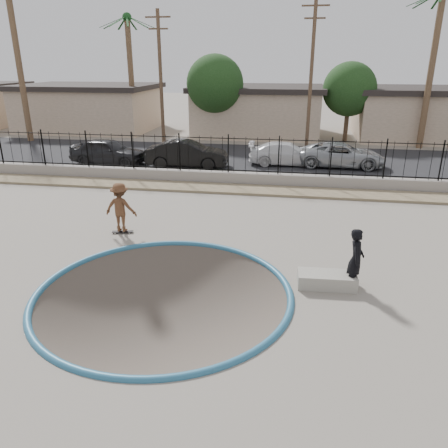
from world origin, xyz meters
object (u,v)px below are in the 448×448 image
at_px(concrete_ledge, 327,280).
at_px(car_a, 108,151).
at_px(skateboard, 123,232).
at_px(car_c, 287,154).
at_px(skater, 121,210).
at_px(videographer, 356,259).
at_px(car_d, 342,155).
at_px(car_b, 187,154).

height_order(concrete_ledge, car_a, car_a).
xyz_separation_m(skateboard, car_a, (-4.99, 10.40, 0.75)).
distance_m(concrete_ledge, car_c, 14.96).
bearing_deg(skateboard, skater, -103.04).
relative_size(videographer, concrete_ledge, 1.09).
xyz_separation_m(skateboard, car_c, (5.54, 12.00, 0.63)).
relative_size(car_a, car_d, 0.91).
xyz_separation_m(skateboard, concrete_ledge, (7.13, -2.87, 0.15)).
bearing_deg(car_c, car_b, 102.28).
bearing_deg(concrete_ledge, skateboard, 158.07).
bearing_deg(concrete_ledge, car_b, 118.71).
relative_size(videographer, car_b, 0.37).
bearing_deg(car_d, skater, 145.59).
xyz_separation_m(skater, car_d, (8.73, 12.00, -0.17)).
xyz_separation_m(car_c, car_d, (3.19, 0.00, 0.03)).
height_order(car_a, car_c, car_a).
distance_m(skateboard, car_b, 10.43).
height_order(skateboard, car_c, car_c).
relative_size(car_b, car_d, 0.95).
relative_size(skater, car_b, 0.38).
bearing_deg(skater, skateboard, -88.75).
bearing_deg(concrete_ledge, skater, 158.07).
distance_m(skater, car_d, 14.84).
xyz_separation_m(concrete_ledge, car_d, (1.60, 14.87, 0.52)).
bearing_deg(car_c, car_d, -93.44).
height_order(videographer, car_b, videographer).
bearing_deg(videographer, car_d, 5.85).
bearing_deg(concrete_ledge, car_c, 96.09).
xyz_separation_m(car_a, car_d, (13.72, 1.60, -0.08)).
height_order(videographer, car_d, videographer).
height_order(car_b, car_c, car_b).
xyz_separation_m(videographer, concrete_ledge, (-0.72, -0.06, -0.67)).
bearing_deg(car_a, skateboard, -150.88).
bearing_deg(car_a, skater, -150.88).
relative_size(car_a, car_c, 1.00).
xyz_separation_m(videographer, car_b, (-7.99, 13.21, -0.06)).
xyz_separation_m(skateboard, car_b, (-0.14, 10.40, 0.75)).
height_order(car_a, car_b, car_b).
distance_m(car_c, car_d, 3.19).
bearing_deg(videographer, skater, 79.55).
xyz_separation_m(car_a, car_c, (10.53, 1.60, -0.11)).
distance_m(videographer, car_a, 18.43).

